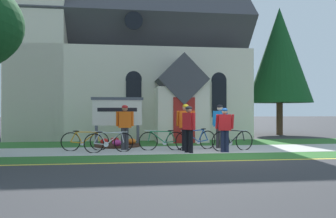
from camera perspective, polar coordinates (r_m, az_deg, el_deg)
The scene contains 19 objects.
ground at distance 15.77m, azimuth 4.42°, elevation -5.69°, with size 140.00×140.00×0.00m, color #333335.
sidewalk_slab at distance 13.06m, azimuth -4.98°, elevation -6.79°, with size 32.00×2.62×0.01m, color #B7B5AD.
grass_verge at distance 10.98m, azimuth -4.43°, elevation -8.04°, with size 32.00×1.58×0.01m, color #2D6628.
church_lawn at distance 15.79m, azimuth -5.48°, elevation -5.67°, with size 24.00×2.89×0.01m, color #2D6628.
curb_paint_stripe at distance 10.05m, azimuth -4.11°, elevation -8.77°, with size 28.00×0.16×0.01m, color yellow.
church_building at distance 21.36m, azimuth -7.20°, elevation 7.98°, with size 12.92×10.43×12.63m.
church_sign at distance 14.84m, azimuth -8.34°, elevation -0.68°, with size 2.20×0.18×2.06m.
flower_bed at distance 14.53m, azimuth -8.36°, elevation -5.77°, with size 1.87×1.87×0.34m.
bicycle_silver at distance 13.30m, azimuth 4.65°, elevation -5.06°, with size 1.70×0.66×0.82m.
bicycle_orange at distance 12.54m, azimuth -9.72°, elevation -5.40°, with size 1.74×0.41×0.77m.
bicycle_red at distance 13.02m, azimuth -0.96°, elevation -5.21°, with size 1.74×0.14×0.78m.
bicycle_yellow at distance 13.26m, azimuth -13.52°, elevation -5.12°, with size 1.75×0.19×0.77m.
bicycle_green at distance 13.09m, azimuth 10.57°, elevation -5.10°, with size 1.72×0.47×0.85m.
cyclist_in_orange_jersey at distance 12.21m, azimuth 3.44°, elevation -2.74°, with size 0.41×0.71×1.65m.
cyclist_in_red_jersey at distance 13.87m, azimuth 8.53°, elevation -2.20°, with size 0.49×0.65×1.73m.
cyclist_in_yellow_jersey at distance 12.51m, azimuth 9.32°, elevation -2.90°, with size 0.61×0.37×1.58m.
cyclist_in_white_jersey at distance 13.19m, azimuth -7.12°, elevation -2.39°, with size 0.67×0.30×1.70m.
cyclist_in_green_jersey at distance 12.78m, azimuth 2.92°, elevation -2.36°, with size 0.66×0.33×1.73m.
roadside_conifer at distance 22.62m, azimuth 17.88°, elevation 8.42°, with size 3.93×3.93×7.85m.
Camera 1 is at (-3.33, -11.34, 1.49)m, focal length 37.03 mm.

